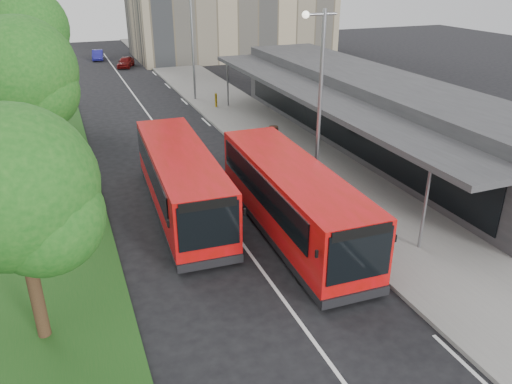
# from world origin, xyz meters

# --- Properties ---
(ground) EXTENTS (120.00, 120.00, 0.00)m
(ground) POSITION_xyz_m (0.00, 0.00, 0.00)
(ground) COLOR black
(ground) RESTS_ON ground
(pavement) EXTENTS (5.00, 80.00, 0.15)m
(pavement) POSITION_xyz_m (6.00, 20.00, 0.07)
(pavement) COLOR slate
(pavement) RESTS_ON ground
(grass_verge) EXTENTS (5.00, 80.00, 0.10)m
(grass_verge) POSITION_xyz_m (-7.00, 20.00, 0.05)
(grass_verge) COLOR #1D4B18
(grass_verge) RESTS_ON ground
(lane_centre_line) EXTENTS (0.12, 70.00, 0.01)m
(lane_centre_line) POSITION_xyz_m (0.00, 15.00, 0.01)
(lane_centre_line) COLOR silver
(lane_centre_line) RESTS_ON ground
(kerb_dashes) EXTENTS (0.12, 56.00, 0.01)m
(kerb_dashes) POSITION_xyz_m (3.30, 19.00, 0.01)
(kerb_dashes) COLOR silver
(kerb_dashes) RESTS_ON ground
(station_building) EXTENTS (7.70, 26.00, 4.00)m
(station_building) POSITION_xyz_m (10.86, 8.00, 2.04)
(station_building) COLOR #303033
(station_building) RESTS_ON ground
(tree_near) EXTENTS (4.25, 4.25, 6.74)m
(tree_near) POSITION_xyz_m (-7.01, -2.95, 4.35)
(tree_near) COLOR #382416
(tree_near) RESTS_ON ground
(tree_mid) EXTENTS (4.83, 4.83, 7.77)m
(tree_mid) POSITION_xyz_m (-7.01, 9.05, 5.02)
(tree_mid) COLOR #382416
(tree_mid) RESTS_ON ground
(tree_far) EXTENTS (5.38, 5.38, 8.64)m
(tree_far) POSITION_xyz_m (-7.01, 21.05, 5.58)
(tree_far) COLOR #382416
(tree_far) RESTS_ON ground
(lamp_post_near) EXTENTS (1.44, 0.28, 8.00)m
(lamp_post_near) POSITION_xyz_m (4.12, 2.00, 4.72)
(lamp_post_near) COLOR gray
(lamp_post_near) RESTS_ON pavement
(lamp_post_far) EXTENTS (1.44, 0.28, 8.00)m
(lamp_post_far) POSITION_xyz_m (4.12, 22.00, 4.72)
(lamp_post_far) COLOR gray
(lamp_post_far) RESTS_ON pavement
(bus_main) EXTENTS (2.85, 10.07, 2.83)m
(bus_main) POSITION_xyz_m (2.04, -0.10, 1.45)
(bus_main) COLOR red
(bus_main) RESTS_ON ground
(bus_second) EXTENTS (2.97, 9.92, 2.77)m
(bus_second) POSITION_xyz_m (-1.44, 3.27, 1.42)
(bus_second) COLOR red
(bus_second) RESTS_ON ground
(litter_bin) EXTENTS (0.68, 0.68, 0.98)m
(litter_bin) POSITION_xyz_m (5.64, 9.93, 0.64)
(litter_bin) COLOR #352115
(litter_bin) RESTS_ON pavement
(bollard) EXTENTS (0.21, 0.21, 1.00)m
(bollard) POSITION_xyz_m (4.97, 19.00, 0.65)
(bollard) COLOR yellow
(bollard) RESTS_ON pavement
(car_near) EXTENTS (2.41, 3.46, 1.09)m
(car_near) POSITION_xyz_m (1.21, 38.34, 0.55)
(car_near) COLOR #590C0D
(car_near) RESTS_ON ground
(car_far) EXTENTS (1.56, 3.37, 1.07)m
(car_far) POSITION_xyz_m (-1.01, 44.17, 0.53)
(car_far) COLOR navy
(car_far) RESTS_ON ground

